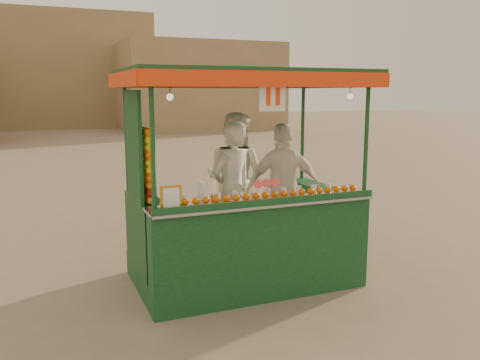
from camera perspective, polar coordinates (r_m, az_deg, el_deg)
name	(u,v)px	position (r m, az deg, el deg)	size (l,w,h in m)	color
ground	(251,282)	(6.05, 1.22, -11.45)	(90.00, 90.00, 0.00)	#766254
building_right	(199,87)	(30.60, -4.73, 10.50)	(9.00, 6.00, 5.00)	#977F56
building_center	(35,71)	(35.19, -22.28, 11.37)	(14.00, 7.00, 7.00)	#977F56
juice_cart	(240,218)	(5.76, 0.03, -4.30)	(2.69, 1.75, 2.45)	#0E361D
vendor_left	(232,190)	(5.90, -0.89, -1.10)	(0.68, 0.57, 1.59)	silver
vendor_middle	(234,179)	(6.32, -0.63, 0.09)	(1.02, 1.03, 1.68)	white
vendor_right	(284,188)	(6.08, 4.96, -0.90)	(0.98, 0.56, 1.57)	silver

